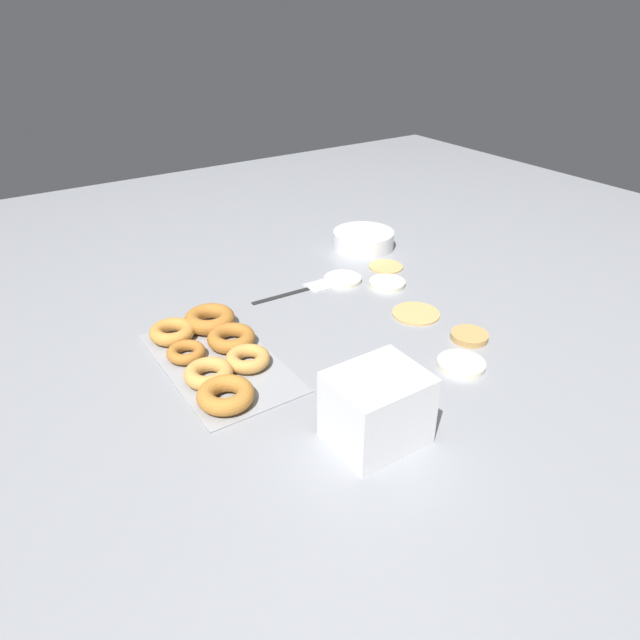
# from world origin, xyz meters

# --- Properties ---
(ground_plane) EXTENTS (3.00, 3.00, 0.00)m
(ground_plane) POSITION_xyz_m (0.00, 0.00, 0.00)
(ground_plane) COLOR gray
(pancake_0) EXTENTS (0.11, 0.11, 0.01)m
(pancake_0) POSITION_xyz_m (0.02, 0.13, 0.00)
(pancake_0) COLOR tan
(pancake_0) RESTS_ON ground_plane
(pancake_1) EXTENTS (0.10, 0.10, 0.01)m
(pancake_1) POSITION_xyz_m (0.24, 0.06, 0.01)
(pancake_1) COLOR silver
(pancake_1) RESTS_ON ground_plane
(pancake_2) EXTENTS (0.09, 0.09, 0.01)m
(pancake_2) POSITION_xyz_m (-0.23, 0.25, 0.00)
(pancake_2) COLOR tan
(pancake_2) RESTS_ON ground_plane
(pancake_3) EXTENTS (0.09, 0.09, 0.01)m
(pancake_3) POSITION_xyz_m (-0.14, 0.18, 0.01)
(pancake_3) COLOR silver
(pancake_3) RESTS_ON ground_plane
(pancake_4) EXTENTS (0.10, 0.10, 0.01)m
(pancake_4) POSITION_xyz_m (-0.22, 0.09, 0.01)
(pancake_4) COLOR silver
(pancake_4) RESTS_ON ground_plane
(pancake_5) EXTENTS (0.08, 0.08, 0.01)m
(pancake_5) POSITION_xyz_m (0.17, 0.16, 0.01)
(pancake_5) COLOR tan
(pancake_5) RESTS_ON ground_plane
(donut_tray) EXTENTS (0.39, 0.22, 0.04)m
(donut_tray) POSITION_xyz_m (-0.07, -0.35, 0.02)
(donut_tray) COLOR #93969B
(donut_tray) RESTS_ON ground_plane
(batter_bowl) EXTENTS (0.18, 0.18, 0.05)m
(batter_bowl) POSITION_xyz_m (-0.38, 0.28, 0.03)
(batter_bowl) COLOR white
(batter_bowl) RESTS_ON ground_plane
(container_stack) EXTENTS (0.13, 0.15, 0.13)m
(container_stack) POSITION_xyz_m (0.31, -0.22, 0.07)
(container_stack) COLOR white
(container_stack) RESTS_ON ground_plane
(spatula) EXTENTS (0.07, 0.29, 0.01)m
(spatula) POSITION_xyz_m (-0.23, 0.03, 0.00)
(spatula) COLOR black
(spatula) RESTS_ON ground_plane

